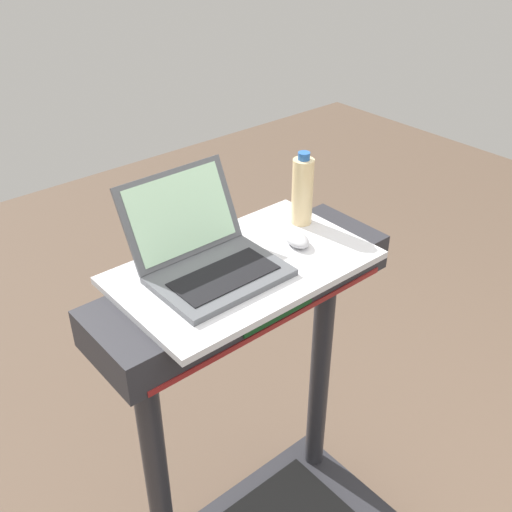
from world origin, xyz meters
TOP-DOWN VIEW (x-y plane):
  - desk_board at (0.00, 0.70)m, footprint 0.70×0.42m
  - laptop at (-0.09, 0.74)m, footprint 0.34×0.34m
  - computer_mouse at (0.18, 0.68)m, footprint 0.08×0.11m
  - water_bottle at (0.28, 0.77)m, footprint 0.06×0.06m

SIDE VIEW (x-z plane):
  - desk_board at x=0.00m, z-range 1.18..1.20m
  - computer_mouse at x=0.18m, z-range 1.20..1.24m
  - laptop at x=-0.09m, z-range 1.13..1.37m
  - water_bottle at x=0.28m, z-range 1.20..1.42m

